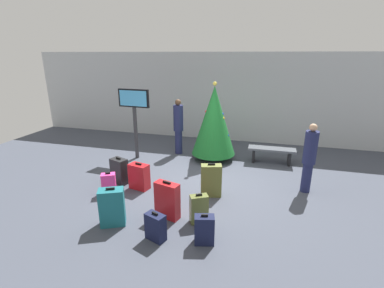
{
  "coord_description": "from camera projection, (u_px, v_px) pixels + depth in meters",
  "views": [
    {
      "loc": [
        1.42,
        -6.48,
        3.2
      ],
      "look_at": [
        -0.42,
        0.33,
        0.9
      ],
      "focal_mm": 26.07,
      "sensor_mm": 36.0,
      "label": 1
    }
  ],
  "objects": [
    {
      "name": "ground_plane",
      "position": [
        204.0,
        182.0,
        7.3
      ],
      "size": [
        16.0,
        16.0,
        0.0
      ],
      "primitive_type": "plane",
      "color": "#424754"
    },
    {
      "name": "back_wall",
      "position": [
        228.0,
        97.0,
        10.43
      ],
      "size": [
        16.0,
        0.2,
        3.26
      ],
      "primitive_type": "cube",
      "color": "#B7BCC1",
      "rests_on": "ground_plane"
    },
    {
      "name": "holiday_tree",
      "position": [
        214.0,
        121.0,
        8.45
      ],
      "size": [
        1.34,
        1.34,
        2.42
      ],
      "color": "#4C3319",
      "rests_on": "ground_plane"
    },
    {
      "name": "flight_info_kiosk",
      "position": [
        134.0,
        110.0,
        8.51
      ],
      "size": [
        1.01,
        0.16,
        2.19
      ],
      "color": "#333338",
      "rests_on": "ground_plane"
    },
    {
      "name": "waiting_bench",
      "position": [
        272.0,
        152.0,
        8.45
      ],
      "size": [
        1.4,
        0.44,
        0.48
      ],
      "color": "#4C5159",
      "rests_on": "ground_plane"
    },
    {
      "name": "traveller_0",
      "position": [
        178.0,
        125.0,
        9.09
      ],
      "size": [
        0.42,
        0.42,
        1.82
      ],
      "color": "#1E234C",
      "rests_on": "ground_plane"
    },
    {
      "name": "traveller_1",
      "position": [
        309.0,
        157.0,
        6.52
      ],
      "size": [
        0.4,
        0.4,
        1.69
      ],
      "color": "#1E234C",
      "rests_on": "ground_plane"
    },
    {
      "name": "suitcase_0",
      "position": [
        167.0,
        200.0,
        5.61
      ],
      "size": [
        0.55,
        0.34,
        0.8
      ],
      "color": "#B2191E",
      "rests_on": "ground_plane"
    },
    {
      "name": "suitcase_1",
      "position": [
        112.0,
        207.0,
        5.37
      ],
      "size": [
        0.54,
        0.44,
        0.79
      ],
      "color": "#19606B",
      "rests_on": "ground_plane"
    },
    {
      "name": "suitcase_2",
      "position": [
        139.0,
        177.0,
        6.85
      ],
      "size": [
        0.53,
        0.37,
        0.67
      ],
      "color": "#B2191E",
      "rests_on": "ground_plane"
    },
    {
      "name": "suitcase_3",
      "position": [
        156.0,
        227.0,
        4.97
      ],
      "size": [
        0.41,
        0.32,
        0.55
      ],
      "color": "#141938",
      "rests_on": "ground_plane"
    },
    {
      "name": "suitcase_4",
      "position": [
        199.0,
        209.0,
        5.47
      ],
      "size": [
        0.4,
        0.33,
        0.62
      ],
      "color": "#59602D",
      "rests_on": "ground_plane"
    },
    {
      "name": "suitcase_5",
      "position": [
        109.0,
        184.0,
        6.6
      ],
      "size": [
        0.38,
        0.33,
        0.55
      ],
      "color": "#E5388C",
      "rests_on": "ground_plane"
    },
    {
      "name": "suitcase_6",
      "position": [
        211.0,
        181.0,
        6.47
      ],
      "size": [
        0.52,
        0.35,
        0.81
      ],
      "color": "#59602D",
      "rests_on": "ground_plane"
    },
    {
      "name": "suitcase_7",
      "position": [
        204.0,
        230.0,
        4.86
      ],
      "size": [
        0.39,
        0.29,
        0.58
      ],
      "color": "#141938",
      "rests_on": "ground_plane"
    },
    {
      "name": "suitcase_8",
      "position": [
        119.0,
        171.0,
        7.13
      ],
      "size": [
        0.49,
        0.39,
        0.7
      ],
      "color": "#232326",
      "rests_on": "ground_plane"
    }
  ]
}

